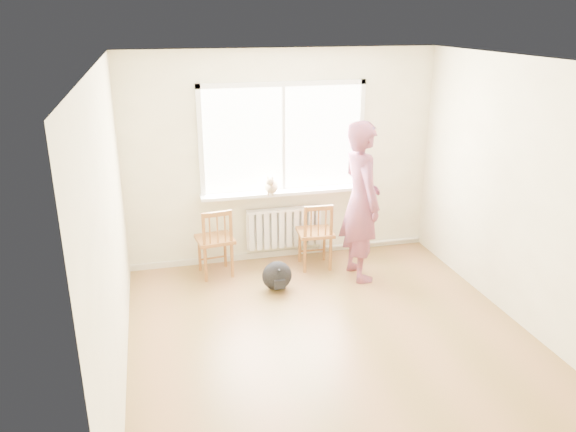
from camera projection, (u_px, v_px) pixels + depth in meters
floor at (336, 344)px, 5.54m from camera, size 4.50×4.50×0.00m
ceiling at (345, 63)px, 4.63m from camera, size 4.50×4.50×0.00m
back_wall at (283, 158)px, 7.14m from camera, size 4.00×0.01×2.70m
window at (283, 134)px, 7.01m from camera, size 2.12×0.05×1.42m
windowsill at (285, 192)px, 7.18m from camera, size 2.15×0.22×0.04m
radiator at (284, 227)px, 7.37m from camera, size 1.00×0.12×0.55m
heating_pipe at (371, 243)px, 7.80m from camera, size 1.40×0.04×0.04m
baseboard at (283, 253)px, 7.57m from camera, size 4.00×0.03×0.08m
chair_left at (216, 242)px, 6.87m from camera, size 0.48×0.46×0.88m
chair_right at (316, 235)px, 7.08m from camera, size 0.46×0.44×0.88m
person at (361, 201)px, 6.69m from camera, size 0.51×0.73×1.94m
cat at (271, 185)px, 7.02m from camera, size 0.24×0.38×0.26m
backpack at (277, 276)px, 6.60m from camera, size 0.38×0.31×0.35m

